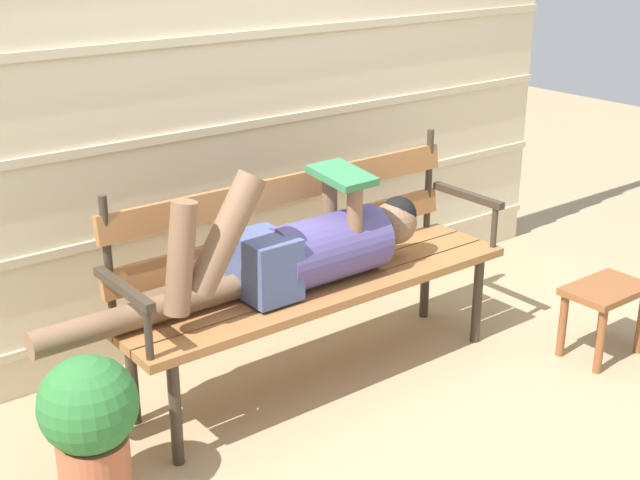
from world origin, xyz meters
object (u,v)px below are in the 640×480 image
(reclining_person, at_px, (299,250))
(potted_plant, at_px, (90,425))
(footstool, at_px, (605,302))
(park_bench, at_px, (310,264))

(reclining_person, bearing_deg, potted_plant, -168.32)
(footstool, bearing_deg, reclining_person, 154.16)
(park_bench, height_order, reclining_person, reclining_person)
(reclining_person, xyz_separation_m, potted_plant, (-1.00, -0.21, -0.30))
(footstool, distance_m, potted_plant, 2.26)
(park_bench, distance_m, reclining_person, 0.17)
(park_bench, distance_m, footstool, 1.33)
(reclining_person, height_order, potted_plant, reclining_person)
(park_bench, height_order, footstool, park_bench)
(footstool, height_order, potted_plant, potted_plant)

